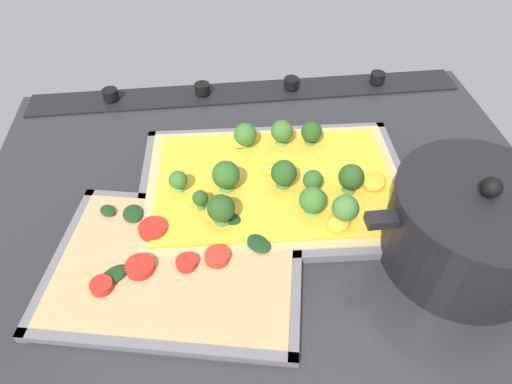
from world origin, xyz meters
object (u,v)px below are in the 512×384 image
object	(u,v)px
baking_tray_back	(177,267)
cooking_pot	(470,227)
broccoli_pizza	(277,181)
baking_tray_front	(275,188)
veggie_pizza_back	(175,262)

from	to	relation	value
baking_tray_back	cooking_pot	distance (cm)	36.78
broccoli_pizza	baking_tray_back	size ratio (longest dim) A/B	1.08
broccoli_pizza	cooking_pot	distance (cm)	26.37
baking_tray_front	baking_tray_back	xyz separation A→B (cm)	(14.45, 12.73, 0.02)
baking_tray_front	cooking_pot	world-z (taller)	cooking_pot
baking_tray_back	broccoli_pizza	bearing A→B (deg)	-139.78
broccoli_pizza	baking_tray_back	world-z (taller)	broccoli_pizza
broccoli_pizza	baking_tray_back	distance (cm)	19.36
baking_tray_front	veggie_pizza_back	xyz separation A→B (cm)	(14.61, 12.49, 0.70)
broccoli_pizza	cooking_pot	size ratio (longest dim) A/B	1.42
broccoli_pizza	veggie_pizza_back	distance (cm)	19.28
baking_tray_front	baking_tray_back	world-z (taller)	same
baking_tray_front	cooking_pot	size ratio (longest dim) A/B	1.52
veggie_pizza_back	cooking_pot	bearing A→B (deg)	176.12
broccoli_pizza	baking_tray_back	xyz separation A→B (cm)	(14.73, 12.45, -1.70)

